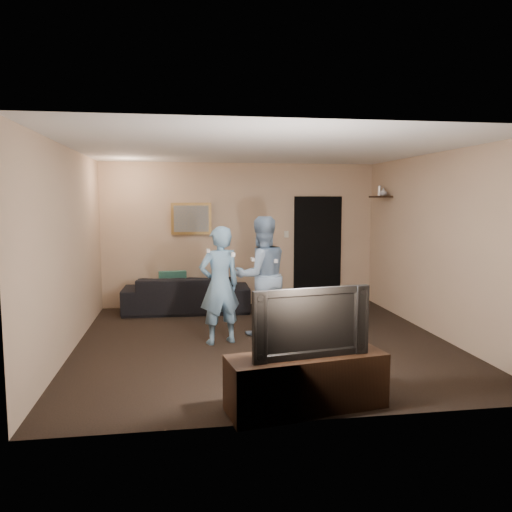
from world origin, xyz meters
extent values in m
plane|color=black|center=(0.00, 0.00, 0.00)|extent=(5.00, 5.00, 0.00)
cube|color=silver|center=(0.00, 0.00, 2.60)|extent=(5.00, 5.00, 0.04)
cube|color=tan|center=(0.00, 2.50, 1.30)|extent=(5.00, 0.04, 2.60)
cube|color=tan|center=(0.00, -2.50, 1.30)|extent=(5.00, 0.04, 2.60)
cube|color=tan|center=(-2.50, 0.00, 1.30)|extent=(0.04, 5.00, 2.60)
cube|color=tan|center=(2.50, 0.00, 1.30)|extent=(0.04, 5.00, 2.60)
imported|color=black|center=(-1.01, 2.03, 0.31)|extent=(2.17, 0.90, 0.63)
cube|color=#1B5349|center=(-1.24, 2.03, 0.48)|extent=(0.48, 0.20, 0.47)
cube|color=olive|center=(-0.90, 2.48, 1.60)|extent=(0.72, 0.05, 0.57)
cube|color=slate|center=(-0.90, 2.45, 1.60)|extent=(0.62, 0.01, 0.47)
cube|color=black|center=(1.45, 2.47, 1.00)|extent=(0.90, 0.06, 2.00)
cube|color=silver|center=(0.85, 2.48, 1.30)|extent=(0.08, 0.02, 0.12)
cube|color=black|center=(2.39, 1.80, 1.99)|extent=(0.20, 0.60, 0.03)
imported|color=silver|center=(2.39, 1.69, 2.07)|extent=(0.15, 0.15, 0.14)
cylinder|color=white|center=(2.39, 1.85, 2.09)|extent=(0.06, 0.06, 0.18)
cube|color=black|center=(0.03, -2.24, 0.25)|extent=(1.54, 0.71, 0.53)
imported|color=black|center=(0.03, -2.24, 0.83)|extent=(1.12, 0.33, 0.64)
imported|color=#6E9CBF|center=(-0.59, 0.02, 0.79)|extent=(0.67, 0.54, 1.59)
cube|color=white|center=(-0.75, -0.20, 1.29)|extent=(0.04, 0.14, 0.04)
cube|color=white|center=(-0.43, -0.20, 1.23)|extent=(0.05, 0.09, 0.05)
imported|color=#84A1C0|center=(0.04, 0.40, 0.85)|extent=(0.95, 0.82, 1.70)
cube|color=white|center=(-0.12, 0.18, 1.12)|extent=(0.04, 0.14, 0.04)
cube|color=white|center=(0.20, 0.18, 1.09)|extent=(0.05, 0.09, 0.05)
camera|label=1|loc=(-1.11, -6.58, 1.93)|focal=35.00mm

